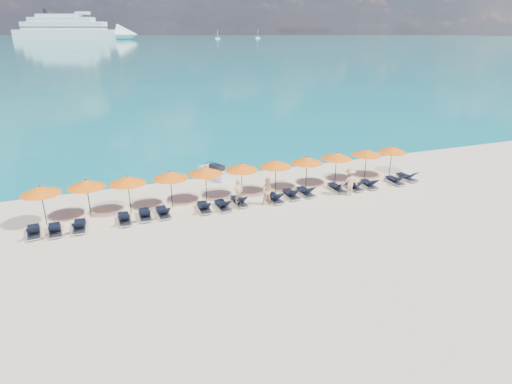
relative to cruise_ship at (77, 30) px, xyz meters
name	(u,v)px	position (x,y,z in m)	size (l,w,h in m)	color
ground	(277,233)	(9.62, -566.93, -10.57)	(1400.00, 1400.00, 0.00)	beige
sea	(86,38)	(9.62, 93.07, -10.56)	(1600.00, 1300.00, 0.01)	#1FA9B2
cruise_ship	(77,30)	(0.00, 0.00, 0.00)	(143.99, 75.94, 40.61)	white
sailboat_near	(258,37)	(231.85, 0.87, -9.36)	(6.43, 2.14, 11.80)	white
sailboat_far	(218,38)	(166.43, -24.63, -9.45)	(5.96, 1.99, 10.92)	white
jetski	(215,172)	(9.13, -557.19, -10.17)	(1.93, 2.92, 0.97)	silver
beachgoer_a	(239,193)	(8.96, -562.83, -9.72)	(0.62, 0.41, 1.70)	tan
beachgoer_b	(268,192)	(10.65, -563.31, -9.71)	(0.83, 0.48, 1.72)	tan
beachgoer_c	(350,182)	(16.09, -563.64, -9.66)	(1.17, 0.54, 1.81)	tan
umbrella_0	(40,190)	(-1.59, -561.59, -8.55)	(2.10, 2.10, 2.28)	black
umbrella_1	(86,184)	(0.67, -561.39, -8.55)	(2.10, 2.10, 2.28)	black
umbrella_2	(127,180)	(2.83, -561.55, -8.55)	(2.10, 2.10, 2.28)	black
umbrella_3	(170,175)	(5.22, -561.56, -8.55)	(2.10, 2.10, 2.28)	black
umbrella_4	(206,171)	(7.34, -561.48, -8.55)	(2.10, 2.10, 2.28)	black
umbrella_5	(242,167)	(9.59, -561.56, -8.55)	(2.10, 2.10, 2.28)	black
umbrella_6	(276,163)	(11.83, -561.66, -8.55)	(2.10, 2.10, 2.28)	black
umbrella_7	(307,160)	(14.03, -561.67, -8.55)	(2.10, 2.10, 2.28)	black
umbrella_8	(337,156)	(16.34, -561.51, -8.55)	(2.10, 2.10, 2.28)	black
umbrella_9	(367,152)	(18.72, -561.52, -8.55)	(2.10, 2.10, 2.28)	black
umbrella_10	(392,149)	(20.84, -561.50, -8.55)	(2.10, 2.10, 2.28)	black
lounger_0	(33,231)	(-2.12, -562.74, -10.33)	(0.78, 1.75, 0.66)	silver
lounger_1	(55,230)	(-1.11, -562.91, -10.33)	(0.76, 1.75, 0.66)	silver
lounger_2	(79,226)	(0.06, -562.89, -10.33)	(0.72, 1.73, 0.66)	silver
lounger_3	(124,219)	(2.36, -562.76, -10.33)	(0.64, 1.71, 0.66)	silver
lounger_4	(145,214)	(3.49, -562.59, -10.33)	(0.69, 1.72, 0.66)	silver
lounger_5	(163,212)	(4.49, -562.65, -10.33)	(0.69, 1.72, 0.66)	silver
lounger_6	(204,207)	(6.83, -562.75, -10.33)	(0.70, 1.73, 0.66)	silver
lounger_7	(223,205)	(7.93, -562.88, -10.33)	(0.69, 1.72, 0.66)	silver
lounger_8	(239,201)	(9.03, -562.61, -10.33)	(0.67, 1.72, 0.66)	silver
lounger_9	(275,198)	(11.25, -562.89, -10.33)	(0.63, 1.71, 0.66)	silver
lounger_10	(291,194)	(12.46, -562.67, -10.33)	(0.67, 1.72, 0.66)	silver
lounger_11	(306,192)	(13.53, -562.62, -10.33)	(0.68, 1.72, 0.66)	silver
lounger_12	(337,187)	(15.79, -562.66, -10.33)	(0.63, 1.70, 0.66)	silver
lounger_13	(354,186)	(16.99, -562.82, -10.33)	(0.64, 1.71, 0.66)	silver
lounger_14	(369,184)	(18.15, -562.86, -10.33)	(0.79, 1.75, 0.66)	silver
lounger_15	(395,180)	(20.25, -562.87, -10.33)	(0.70, 1.73, 0.66)	silver
lounger_16	(407,177)	(21.50, -562.59, -10.33)	(0.78, 1.75, 0.66)	silver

